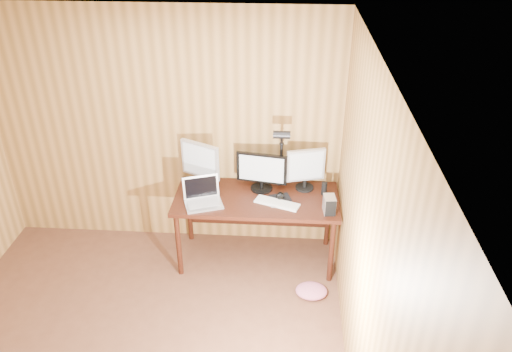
# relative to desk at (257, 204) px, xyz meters

# --- Properties ---
(room_shell) EXTENTS (4.00, 4.00, 4.00)m
(room_shell) POSITION_rel_desk_xyz_m (-0.93, -1.70, 0.62)
(room_shell) COLOR brown
(room_shell) RESTS_ON ground
(desk) EXTENTS (1.60, 0.70, 0.75)m
(desk) POSITION_rel_desk_xyz_m (0.00, 0.00, 0.00)
(desk) COLOR black
(desk) RESTS_ON floor
(monitor_center) EXTENTS (0.50, 0.22, 0.39)m
(monitor_center) POSITION_rel_desk_xyz_m (0.04, 0.09, 0.33)
(monitor_center) COLOR black
(monitor_center) RESTS_ON desk
(monitor_left) EXTENTS (0.40, 0.22, 0.48)m
(monitor_left) POSITION_rel_desk_xyz_m (-0.57, 0.11, 0.38)
(monitor_left) COLOR black
(monitor_left) RESTS_ON desk
(monitor_right) EXTENTS (0.38, 0.18, 0.43)m
(monitor_right) POSITION_rel_desk_xyz_m (0.47, 0.13, 0.35)
(monitor_right) COLOR black
(monitor_right) RESTS_ON desk
(laptop) EXTENTS (0.41, 0.36, 0.25)m
(laptop) POSITION_rel_desk_xyz_m (-0.51, -0.19, 0.18)
(laptop) COLOR silver
(laptop) RESTS_ON desk
(keyboard) EXTENTS (0.45, 0.27, 0.02)m
(keyboard) POSITION_rel_desk_xyz_m (0.21, -0.17, 0.13)
(keyboard) COLOR white
(keyboard) RESTS_ON desk
(mousepad) EXTENTS (0.23, 0.21, 0.00)m
(mousepad) POSITION_rel_desk_xyz_m (0.23, -0.07, 0.12)
(mousepad) COLOR black
(mousepad) RESTS_ON desk
(mouse) EXTENTS (0.10, 0.13, 0.04)m
(mouse) POSITION_rel_desk_xyz_m (0.23, -0.07, 0.15)
(mouse) COLOR black
(mouse) RESTS_ON mousepad
(hard_drive) EXTENTS (0.12, 0.16, 0.17)m
(hard_drive) POSITION_rel_desk_xyz_m (0.69, -0.28, 0.20)
(hard_drive) COLOR silver
(hard_drive) RESTS_ON desk
(phone) EXTENTS (0.05, 0.11, 0.01)m
(phone) POSITION_rel_desk_xyz_m (0.18, -0.19, 0.13)
(phone) COLOR silver
(phone) RESTS_ON desk
(speaker) EXTENTS (0.05, 0.05, 0.13)m
(speaker) POSITION_rel_desk_xyz_m (0.66, 0.03, 0.19)
(speaker) COLOR black
(speaker) RESTS_ON desk
(desk_lamp) EXTENTS (0.16, 0.23, 0.71)m
(desk_lamp) POSITION_rel_desk_xyz_m (0.23, 0.12, 0.56)
(desk_lamp) COLOR black
(desk_lamp) RESTS_ON desk
(fabric_pile) EXTENTS (0.35, 0.31, 0.10)m
(fabric_pile) POSITION_rel_desk_xyz_m (0.56, -0.59, -0.58)
(fabric_pile) COLOR #CB6280
(fabric_pile) RESTS_ON floor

